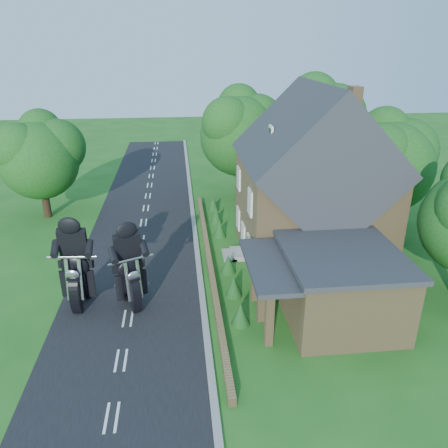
{
  "coord_description": "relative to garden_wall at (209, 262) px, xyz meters",
  "views": [
    {
      "loc": [
        2.71,
        -17.89,
        12.27
      ],
      "look_at": [
        5.12,
        4.51,
        2.8
      ],
      "focal_mm": 35.0,
      "sensor_mm": 36.0,
      "label": 1
    }
  ],
  "objects": [
    {
      "name": "shrub_a",
      "position": [
        1.0,
        -6.0,
        0.35
      ],
      "size": [
        0.9,
        0.9,
        1.1
      ],
      "primitive_type": "cone",
      "color": "#133E16",
      "rests_on": "ground"
    },
    {
      "name": "kerb",
      "position": [
        -0.65,
        -5.0,
        -0.14
      ],
      "size": [
        0.3,
        80.0,
        0.12
      ],
      "primitive_type": "cube",
      "color": "gray",
      "rests_on": "ground"
    },
    {
      "name": "shrub_e",
      "position": [
        1.0,
        6.5,
        0.35
      ],
      "size": [
        0.9,
        0.9,
        1.1
      ],
      "primitive_type": "cone",
      "color": "#133E16",
      "rests_on": "ground"
    },
    {
      "name": "shrub_c",
      "position": [
        1.0,
        -1.0,
        0.35
      ],
      "size": [
        0.9,
        0.9,
        1.1
      ],
      "primitive_type": "cone",
      "color": "#133E16",
      "rests_on": "ground"
    },
    {
      "name": "garden_wall",
      "position": [
        0.0,
        0.0,
        0.0
      ],
      "size": [
        0.3,
        22.0,
        0.4
      ],
      "primitive_type": "cube",
      "color": "olive",
      "rests_on": "ground"
    },
    {
      "name": "tree_behind_left",
      "position": [
        3.86,
        12.13,
        5.53
      ],
      "size": [
        6.94,
        6.4,
        9.16
      ],
      "color": "black",
      "rests_on": "ground"
    },
    {
      "name": "ground",
      "position": [
        -4.3,
        -5.0,
        -0.2
      ],
      "size": [
        120.0,
        120.0,
        0.0
      ],
      "primitive_type": "plane",
      "color": "#1D5818",
      "rests_on": "ground"
    },
    {
      "name": "motorcycle_follow",
      "position": [
        -6.69,
        -3.65,
        0.53
      ],
      "size": [
        0.52,
        1.59,
        1.45
      ],
      "primitive_type": null,
      "rotation": [
        0.0,
        0.0,
        3.06
      ],
      "color": "black",
      "rests_on": "ground"
    },
    {
      "name": "tree_behind_house",
      "position": [
        9.88,
        11.14,
        6.03
      ],
      "size": [
        7.81,
        7.2,
        10.08
      ],
      "color": "black",
      "rests_on": "ground"
    },
    {
      "name": "tree_house_right",
      "position": [
        12.35,
        3.62,
        4.99
      ],
      "size": [
        6.51,
        6.0,
        8.4
      ],
      "color": "black",
      "rests_on": "ground"
    },
    {
      "name": "annex",
      "position": [
        5.57,
        -5.8,
        1.57
      ],
      "size": [
        7.05,
        5.94,
        3.44
      ],
      "color": "olive",
      "rests_on": "ground"
    },
    {
      "name": "house",
      "position": [
        6.19,
        1.0,
        4.14
      ],
      "size": [
        9.54,
        8.64,
        10.24
      ],
      "color": "olive",
      "rests_on": "ground"
    },
    {
      "name": "shrub_f",
      "position": [
        1.0,
        9.0,
        0.35
      ],
      "size": [
        0.9,
        0.9,
        1.1
      ],
      "primitive_type": "cone",
      "color": "#133E16",
      "rests_on": "ground"
    },
    {
      "name": "tree_far_road",
      "position": [
        -11.16,
        9.11,
        4.64
      ],
      "size": [
        6.08,
        5.6,
        7.84
      ],
      "color": "black",
      "rests_on": "ground"
    },
    {
      "name": "shrub_d",
      "position": [
        1.0,
        4.0,
        0.35
      ],
      "size": [
        0.9,
        0.9,
        1.1
      ],
      "primitive_type": "cone",
      "color": "#133E16",
      "rests_on": "ground"
    },
    {
      "name": "road",
      "position": [
        -4.3,
        -5.0,
        -0.19
      ],
      "size": [
        7.0,
        80.0,
        0.02
      ],
      "primitive_type": "cube",
      "color": "black",
      "rests_on": "ground"
    },
    {
      "name": "motorcycle_lead",
      "position": [
        -4.16,
        -3.96,
        0.49
      ],
      "size": [
        0.94,
        1.51,
        1.38
      ],
      "primitive_type": null,
      "rotation": [
        0.0,
        0.0,
        3.55
      ],
      "color": "black",
      "rests_on": "ground"
    },
    {
      "name": "shrub_b",
      "position": [
        1.0,
        -3.5,
        0.35
      ],
      "size": [
        0.9,
        0.9,
        1.1
      ],
      "primitive_type": "cone",
      "color": "#133E16",
      "rests_on": "ground"
    }
  ]
}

